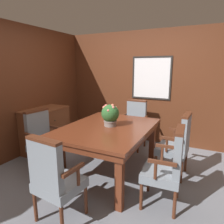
# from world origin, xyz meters

# --- Properties ---
(ground_plane) EXTENTS (14.00, 14.00, 0.00)m
(ground_plane) POSITION_xyz_m (0.00, 0.00, 0.00)
(ground_plane) COLOR gray
(wall_back) EXTENTS (7.20, 0.08, 2.45)m
(wall_back) POSITION_xyz_m (0.00, 1.94, 1.23)
(wall_back) COLOR #5B2D19
(wall_back) RESTS_ON ground_plane
(wall_left) EXTENTS (0.06, 7.20, 2.45)m
(wall_left) POSITION_xyz_m (-1.79, 0.00, 1.23)
(wall_left) COLOR #5B2D19
(wall_left) RESTS_ON ground_plane
(dining_table) EXTENTS (1.26, 1.66, 0.77)m
(dining_table) POSITION_xyz_m (0.03, 0.23, 0.68)
(dining_table) COLOR maroon
(dining_table) RESTS_ON ground_plane
(chair_right_far) EXTENTS (0.47, 0.53, 1.00)m
(chair_right_far) POSITION_xyz_m (1.03, 0.62, 0.54)
(chair_right_far) COLOR #562B19
(chair_right_far) RESTS_ON ground_plane
(chair_head_near) EXTENTS (0.54, 0.48, 1.00)m
(chair_head_near) POSITION_xyz_m (0.01, -0.97, 0.54)
(chair_head_near) COLOR #562B19
(chair_head_near) RESTS_ON ground_plane
(chair_left_near) EXTENTS (0.49, 0.54, 1.00)m
(chair_left_near) POSITION_xyz_m (-0.97, -0.15, 0.54)
(chair_left_near) COLOR #562B19
(chair_left_near) RESTS_ON ground_plane
(chair_right_near) EXTENTS (0.47, 0.53, 1.00)m
(chair_right_near) POSITION_xyz_m (1.03, -0.17, 0.54)
(chair_right_near) COLOR #562B19
(chair_right_near) RESTS_ON ground_plane
(chair_head_far) EXTENTS (0.53, 0.47, 1.00)m
(chair_head_far) POSITION_xyz_m (0.03, 1.43, 0.54)
(chair_head_far) COLOR #562B19
(chair_head_far) RESTS_ON ground_plane
(potted_plant) EXTENTS (0.28, 0.28, 0.35)m
(potted_plant) POSITION_xyz_m (0.04, 0.28, 0.95)
(potted_plant) COLOR gray
(potted_plant) RESTS_ON dining_table
(sideboard_cabinet) EXTENTS (0.53, 0.93, 0.87)m
(sideboard_cabinet) POSITION_xyz_m (-1.50, 0.46, 0.44)
(sideboard_cabinet) COLOR brown
(sideboard_cabinet) RESTS_ON ground_plane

